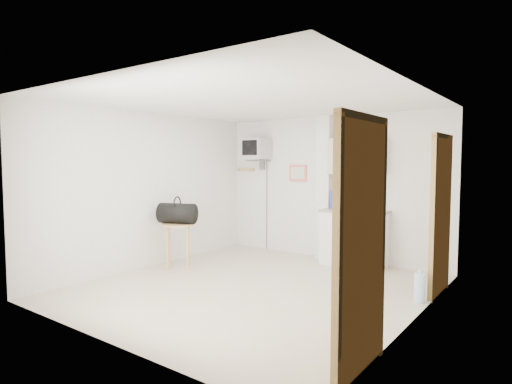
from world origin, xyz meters
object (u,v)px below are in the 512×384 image
Objects in this scene: crt_television at (256,150)px; water_bottle at (420,288)px; duffel_bag at (177,213)px; round_table at (178,231)px.

water_bottle is (3.43, -1.32, -1.76)m from crt_television.
duffel_bag is at bearing -96.48° from crt_television.
crt_television reaches higher than round_table.
duffel_bag reaches higher than water_bottle.
duffel_bag is (-0.01, 0.01, 0.29)m from round_table.
crt_television is 2.15m from duffel_bag.
round_table is 1.79× the size of water_bottle.
water_bottle is at bearing 8.49° from round_table.
crt_television reaches higher than water_bottle.
crt_television is at bearing 158.92° from water_bottle.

